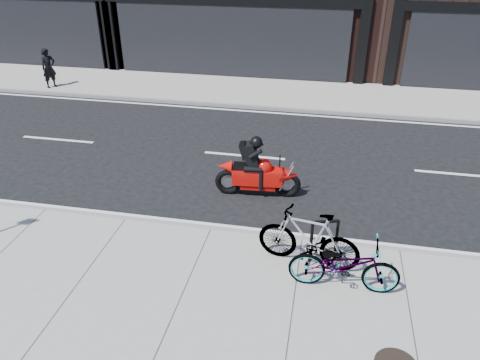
% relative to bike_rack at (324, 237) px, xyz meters
% --- Properties ---
extents(ground, '(120.00, 120.00, 0.00)m').
position_rel_bike_rack_xyz_m(ground, '(-2.44, 2.60, -0.69)').
color(ground, black).
rests_on(ground, ground).
extents(sidewalk_near, '(60.00, 6.00, 0.13)m').
position_rel_bike_rack_xyz_m(sidewalk_near, '(-2.44, -2.40, -0.62)').
color(sidewalk_near, gray).
rests_on(sidewalk_near, ground).
extents(sidewalk_far, '(60.00, 3.50, 0.13)m').
position_rel_bike_rack_xyz_m(sidewalk_far, '(-2.44, 10.35, -0.62)').
color(sidewalk_far, gray).
rests_on(sidewalk_far, ground).
extents(bike_rack, '(0.54, 0.21, 0.95)m').
position_rel_bike_rack_xyz_m(bike_rack, '(0.00, 0.00, 0.00)').
color(bike_rack, black).
rests_on(bike_rack, sidewalk_near).
extents(bicycle_front, '(2.00, 0.72, 1.05)m').
position_rel_bike_rack_xyz_m(bicycle_front, '(0.39, -0.73, -0.03)').
color(bicycle_front, gray).
rests_on(bicycle_front, sidewalk_near).
extents(bicycle_rear, '(2.07, 0.88, 1.20)m').
position_rel_bike_rack_xyz_m(bicycle_rear, '(-0.29, -0.16, 0.05)').
color(bicycle_rear, gray).
rests_on(bicycle_rear, sidewalk_near).
extents(motorcycle, '(2.15, 0.57, 1.60)m').
position_rel_bike_rack_xyz_m(motorcycle, '(-1.62, 2.49, -0.04)').
color(motorcycle, black).
rests_on(motorcycle, ground).
extents(pedestrian, '(0.62, 0.68, 1.56)m').
position_rel_bike_rack_xyz_m(pedestrian, '(-11.26, 9.10, 0.22)').
color(pedestrian, black).
rests_on(pedestrian, sidewalk_far).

